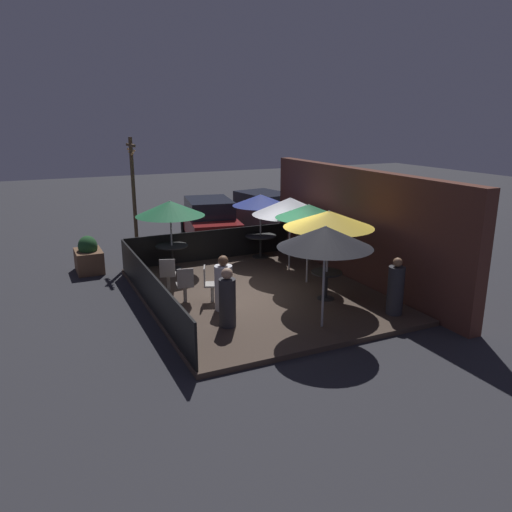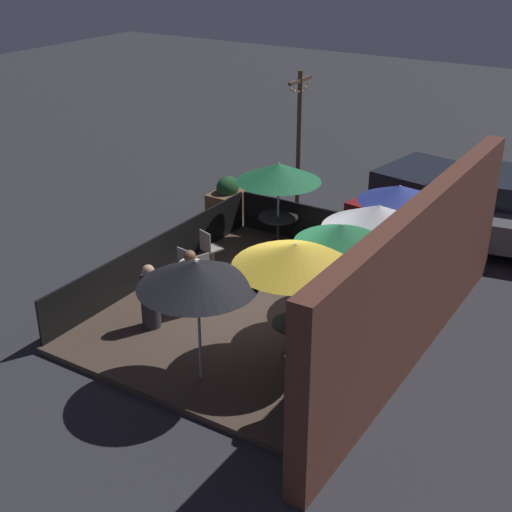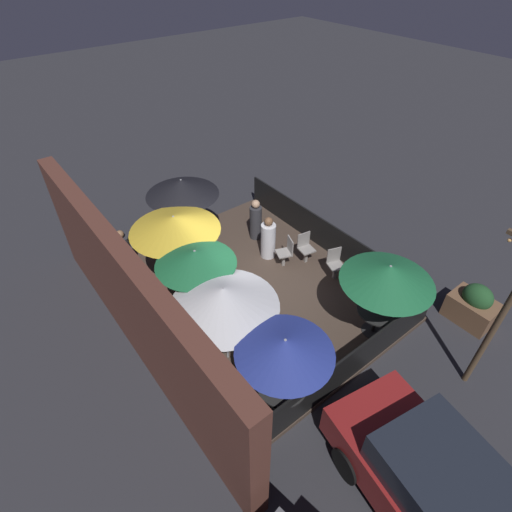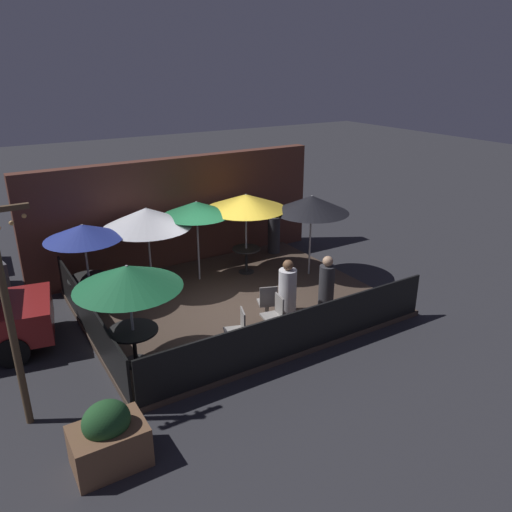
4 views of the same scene
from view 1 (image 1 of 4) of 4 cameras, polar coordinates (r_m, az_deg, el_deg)
name	(u,v)px [view 1 (image 1 of 4)]	position (r m, az deg, el deg)	size (l,w,h in m)	color
ground_plane	(258,296)	(13.18, 0.20, -4.56)	(60.00, 60.00, 0.00)	#2D2D33
patio_deck	(258,294)	(13.16, 0.20, -4.32)	(7.03, 5.73, 0.12)	#47382D
building_wall	(358,226)	(14.28, 11.53, 3.37)	(8.63, 0.36, 3.19)	brown
fence_front	(150,290)	(12.11, -11.98, -3.77)	(6.83, 0.05, 0.95)	black
fence_side_left	(212,245)	(16.07, -5.09, 1.31)	(0.05, 5.53, 0.95)	black
patio_umbrella_0	(261,200)	(15.97, 0.53, 6.41)	(1.80, 1.80, 2.06)	#B2B2B7
patio_umbrella_1	(329,219)	(12.20, 8.32, 4.19)	(2.21, 2.21, 2.25)	#B2B2B7
patio_umbrella_2	(170,208)	(14.87, -9.80, 5.39)	(2.03, 2.03, 2.07)	#B2B2B7
patio_umbrella_3	(325,237)	(10.49, 7.92, 2.17)	(2.02, 2.02, 2.24)	#B2B2B7
patio_umbrella_4	(309,211)	(13.45, 6.04, 5.12)	(1.80, 1.80, 2.18)	#B2B2B7
patio_umbrella_5	(290,206)	(14.64, 3.93, 5.71)	(2.23, 2.23, 2.17)	#B2B2B7
dining_table_0	(261,240)	(16.23, 0.52, 1.88)	(1.00, 1.00, 0.72)	black
dining_table_1	(326,278)	(12.57, 8.06, -2.45)	(0.78, 0.78, 0.71)	black
dining_table_2	(172,250)	(15.14, -9.58, 0.69)	(0.97, 0.97, 0.73)	black
patio_chair_0	(168,273)	(13.20, -10.04, -1.98)	(0.51, 0.51, 0.90)	gray
patio_chair_1	(209,283)	(12.33, -5.35, -3.07)	(0.52, 0.52, 0.91)	gray
patio_chair_2	(185,284)	(12.33, -8.12, -3.17)	(0.46, 0.46, 0.90)	gray
patron_0	(227,300)	(10.85, -3.29, -5.04)	(0.52, 0.52, 1.33)	#333338
patron_1	(224,286)	(11.77, -3.73, -3.43)	(0.51, 0.51, 1.33)	silver
patron_2	(396,289)	(11.93, 15.66, -3.64)	(0.46, 0.46, 1.35)	#333338
planter_box	(89,256)	(15.91, -18.58, -0.04)	(1.09, 0.76, 1.11)	brown
light_post	(134,192)	(16.68, -13.81, 7.08)	(1.10, 0.12, 3.94)	brown
parked_car_0	(209,220)	(18.74, -5.36, 4.14)	(4.36, 2.40, 1.62)	maroon
parked_car_1	(264,212)	(20.33, 0.92, 5.10)	(4.29, 2.36, 1.62)	#5B5B60
parked_car_2	(317,206)	(21.71, 6.96, 5.66)	(3.99, 1.96, 1.62)	silver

